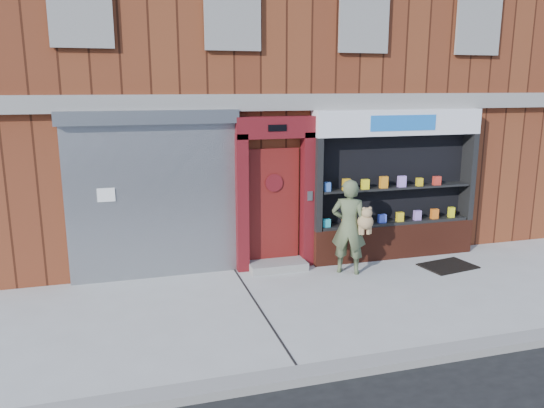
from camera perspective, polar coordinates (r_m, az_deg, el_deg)
name	(u,v)px	position (r m, az deg, el deg)	size (l,w,h in m)	color
ground	(350,298)	(9.03, 8.37, -9.99)	(80.00, 80.00, 0.00)	#9E9E99
curb	(420,357)	(7.30, 15.62, -15.59)	(60.00, 0.30, 0.12)	gray
building	(257,63)	(14.01, -1.58, 14.87)	(12.00, 8.16, 8.00)	#5F2815
shutter_bay	(153,185)	(9.66, -12.71, 1.97)	(3.10, 0.30, 3.04)	gray
red_door_bay	(275,193)	(10.02, 0.33, 1.15)	(1.52, 0.58, 2.90)	#550E13
pharmacy_bay	(394,191)	(10.96, 13.02, 1.36)	(3.50, 0.41, 3.00)	#522013
woman	(350,226)	(9.93, 8.38, -2.39)	(0.81, 0.70, 1.78)	#4F5B3C
doormat	(448,266)	(10.95, 18.39, -6.34)	(1.00, 0.70, 0.03)	black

